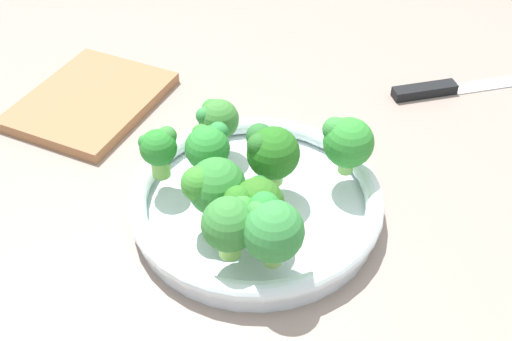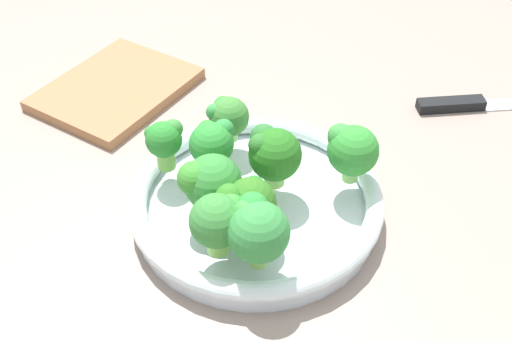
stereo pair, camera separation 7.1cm
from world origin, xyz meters
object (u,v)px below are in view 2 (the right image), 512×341
(broccoli_floret_5, at_px, (213,143))
(cutting_board, at_px, (116,89))
(broccoli_floret_7, at_px, (164,140))
(bowl, at_px, (256,202))
(broccoli_floret_8, at_px, (260,229))
(broccoli_floret_0, at_px, (273,153))
(broccoli_floret_2, at_px, (219,220))
(broccoli_floret_4, at_px, (248,202))
(knife, at_px, (483,104))
(broccoli_floret_1, at_px, (228,116))
(broccoli_floret_3, at_px, (351,149))
(broccoli_floret_6, at_px, (208,182))

(broccoli_floret_5, height_order, cutting_board, broccoli_floret_5)
(broccoli_floret_5, xyz_separation_m, broccoli_floret_7, (-0.01, 0.05, 0.00))
(bowl, relative_size, broccoli_floret_8, 3.86)
(broccoli_floret_0, height_order, broccoli_floret_2, broccoli_floret_0)
(broccoli_floret_4, distance_m, cutting_board, 0.37)
(broccoli_floret_2, bearing_deg, broccoli_floret_5, 21.59)
(bowl, xyz_separation_m, knife, (0.30, -0.25, -0.01))
(cutting_board, bearing_deg, broccoli_floret_7, -138.66)
(broccoli_floret_0, relative_size, broccoli_floret_4, 1.12)
(broccoli_floret_1, relative_size, cutting_board, 0.28)
(broccoli_floret_3, bearing_deg, broccoli_floret_8, 156.53)
(broccoli_floret_4, bearing_deg, cutting_board, 48.29)
(broccoli_floret_7, bearing_deg, broccoli_floret_5, -78.68)
(broccoli_floret_2, xyz_separation_m, broccoli_floret_3, (0.14, -0.11, 0.00))
(broccoli_floret_5, distance_m, broccoli_floret_8, 0.15)
(broccoli_floret_4, bearing_deg, broccoli_floret_5, 39.09)
(broccoli_floret_8, distance_m, cutting_board, 0.42)
(broccoli_floret_6, bearing_deg, broccoli_floret_3, -56.67)
(broccoli_floret_6, distance_m, broccoli_floret_8, 0.09)
(broccoli_floret_6, xyz_separation_m, broccoli_floret_8, (-0.06, -0.07, 0.01))
(broccoli_floret_6, relative_size, broccoli_floret_7, 1.10)
(broccoli_floret_0, xyz_separation_m, broccoli_floret_3, (0.03, -0.08, 0.00))
(broccoli_floret_0, bearing_deg, bowl, 143.82)
(bowl, distance_m, broccoli_floret_7, 0.13)
(broccoli_floret_7, xyz_separation_m, knife, (0.28, -0.37, -0.07))
(broccoli_floret_5, xyz_separation_m, broccoli_floret_8, (-0.12, -0.09, 0.01))
(broccoli_floret_3, xyz_separation_m, broccoli_floret_4, (-0.11, 0.09, -0.01))
(broccoli_floret_3, bearing_deg, broccoli_floret_7, 100.23)
(broccoli_floret_0, distance_m, broccoli_floret_3, 0.09)
(broccoli_floret_3, relative_size, broccoli_floret_5, 1.10)
(broccoli_floret_8, bearing_deg, broccoli_floret_5, 36.17)
(broccoli_floret_8, relative_size, cutting_board, 0.36)
(broccoli_floret_3, bearing_deg, knife, -32.55)
(bowl, height_order, broccoli_floret_2, broccoli_floret_2)
(broccoli_floret_2, bearing_deg, broccoli_floret_4, -27.91)
(broccoli_floret_3, xyz_separation_m, broccoli_floret_5, (-0.03, 0.15, -0.00))
(broccoli_floret_3, relative_size, broccoli_floret_6, 1.04)
(bowl, relative_size, knife, 1.15)
(bowl, height_order, knife, bowl)
(broccoli_floret_0, xyz_separation_m, knife, (0.28, -0.24, -0.08))
(broccoli_floret_2, bearing_deg, broccoli_floret_0, -12.73)
(knife, bearing_deg, broccoli_floret_4, 145.18)
(bowl, distance_m, broccoli_floret_3, 0.13)
(broccoli_floret_1, distance_m, broccoli_floret_7, 0.09)
(broccoli_floret_7, relative_size, cutting_board, 0.30)
(broccoli_floret_2, bearing_deg, broccoli_floret_6, 29.83)
(broccoli_floret_8, bearing_deg, bowl, 17.61)
(broccoli_floret_2, relative_size, cutting_board, 0.34)
(broccoli_floret_0, xyz_separation_m, broccoli_floret_5, (0.00, 0.07, -0.00))
(knife, bearing_deg, broccoli_floret_8, 150.70)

